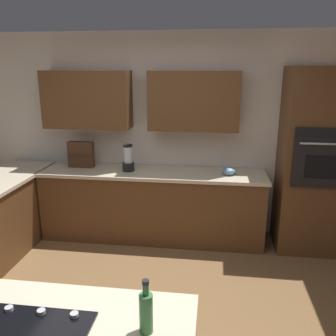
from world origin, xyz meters
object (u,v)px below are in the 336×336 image
at_px(wall_oven, 315,162).
at_px(mixing_bowl, 229,171).
at_px(second_bottle, 146,311).
at_px(blender, 128,160).
at_px(spice_rack, 81,154).

relative_size(wall_oven, mixing_bowl, 12.74).
distance_m(wall_oven, second_bottle, 3.14).
height_order(blender, spice_rack, same).
distance_m(blender, spice_rack, 0.66).
height_order(wall_oven, blender, wall_oven).
bearing_deg(spice_rack, blender, 171.58).
relative_size(blender, mixing_bowl, 1.98).
bearing_deg(wall_oven, blender, 0.31).
xyz_separation_m(blender, mixing_bowl, (-1.25, 0.00, -0.10)).
bearing_deg(mixing_bowl, blender, -0.00).
relative_size(blender, spice_rack, 1.00).
bearing_deg(spice_rack, mixing_bowl, 177.10).
distance_m(wall_oven, blender, 2.25).
relative_size(wall_oven, blender, 6.43).
distance_m(mixing_bowl, second_bottle, 2.80).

